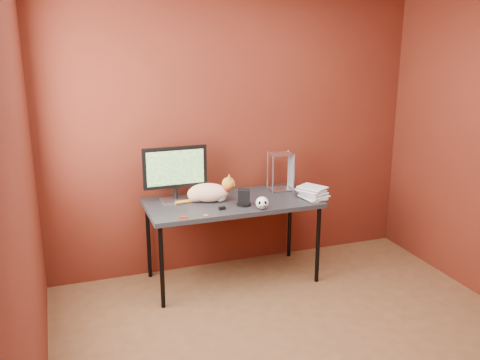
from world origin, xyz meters
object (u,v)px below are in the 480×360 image
object	(u,v)px
book_stack	(307,134)
cat	(209,192)
skull_mug	(262,203)
speaker	(244,198)
desk	(232,206)
monitor	(175,171)

from	to	relation	value
book_stack	cat	bearing A→B (deg)	164.04
skull_mug	speaker	distance (m)	0.18
desk	book_stack	bearing A→B (deg)	-16.65
desk	cat	bearing A→B (deg)	166.23
speaker	cat	bearing A→B (deg)	161.16
cat	speaker	bearing A→B (deg)	-18.47
desk	speaker	xyz separation A→B (m)	(0.05, -0.15, 0.12)
skull_mug	monitor	bearing A→B (deg)	161.82
cat	skull_mug	size ratio (longest dim) A/B	4.51
cat	speaker	world-z (taller)	cat
cat	book_stack	xyz separation A→B (m)	(0.81, -0.23, 0.50)
monitor	cat	distance (m)	0.34
speaker	book_stack	world-z (taller)	book_stack
monitor	skull_mug	bearing A→B (deg)	-35.74
desk	monitor	world-z (taller)	monitor
desk	skull_mug	world-z (taller)	skull_mug
monitor	cat	bearing A→B (deg)	-23.18
monitor	skull_mug	world-z (taller)	monitor
desk	book_stack	size ratio (longest dim) A/B	1.28
skull_mug	book_stack	size ratio (longest dim) A/B	0.10
monitor	skull_mug	distance (m)	0.80
skull_mug	speaker	size ratio (longest dim) A/B	0.81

